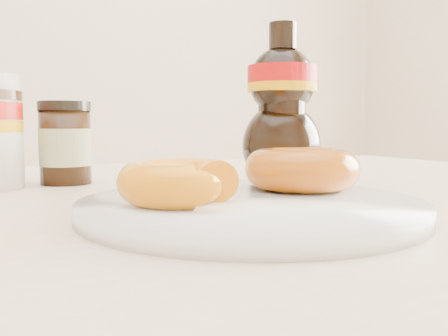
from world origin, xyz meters
name	(u,v)px	position (x,y,z in m)	size (l,w,h in m)	color
dining_table	(125,281)	(0.00, 0.10, 0.67)	(1.40, 0.90, 0.75)	beige
plate	(251,207)	(0.07, -0.03, 0.76)	(0.28, 0.28, 0.01)	white
donut_bitten	(179,182)	(0.01, -0.03, 0.78)	(0.09, 0.09, 0.03)	orange
donut_whole	(302,169)	(0.14, 0.00, 0.78)	(0.11, 0.11, 0.04)	#8D5709
syrup_bottle	(282,104)	(0.21, 0.14, 0.85)	(0.10, 0.09, 0.20)	black
dark_jar	(65,144)	(-0.03, 0.26, 0.80)	(0.06, 0.06, 0.10)	black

